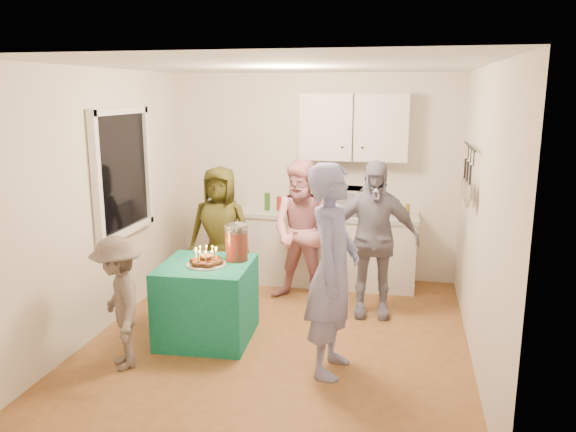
% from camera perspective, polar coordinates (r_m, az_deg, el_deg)
% --- Properties ---
extents(floor, '(4.00, 4.00, 0.00)m').
position_cam_1_polar(floor, '(5.68, -0.75, -12.16)').
color(floor, brown).
rests_on(floor, ground).
extents(ceiling, '(4.00, 4.00, 0.00)m').
position_cam_1_polar(ceiling, '(5.17, -0.84, 15.04)').
color(ceiling, white).
rests_on(ceiling, floor).
extents(back_wall, '(3.60, 3.60, 0.00)m').
position_cam_1_polar(back_wall, '(7.21, 2.74, 3.97)').
color(back_wall, silver).
rests_on(back_wall, floor).
extents(left_wall, '(4.00, 4.00, 0.00)m').
position_cam_1_polar(left_wall, '(5.93, -18.02, 1.48)').
color(left_wall, silver).
rests_on(left_wall, floor).
extents(right_wall, '(4.00, 4.00, 0.00)m').
position_cam_1_polar(right_wall, '(5.19, 18.99, -0.11)').
color(right_wall, silver).
rests_on(right_wall, floor).
extents(window_night, '(0.04, 1.00, 1.20)m').
position_cam_1_polar(window_night, '(6.13, -16.54, 4.30)').
color(window_night, black).
rests_on(window_night, left_wall).
extents(counter, '(2.20, 0.58, 0.86)m').
position_cam_1_polar(counter, '(7.07, 3.87, -3.44)').
color(counter, white).
rests_on(counter, floor).
extents(countertop, '(2.24, 0.62, 0.05)m').
position_cam_1_polar(countertop, '(6.96, 3.93, 0.17)').
color(countertop, beige).
rests_on(countertop, counter).
extents(upper_cabinet, '(1.30, 0.30, 0.80)m').
position_cam_1_polar(upper_cabinet, '(6.93, 6.73, 8.95)').
color(upper_cabinet, white).
rests_on(upper_cabinet, back_wall).
extents(pot_rack, '(0.12, 1.00, 0.60)m').
position_cam_1_polar(pot_rack, '(5.81, 17.63, 4.30)').
color(pot_rack, black).
rests_on(pot_rack, right_wall).
extents(microwave, '(0.59, 0.41, 0.32)m').
position_cam_1_polar(microwave, '(6.91, 5.09, 1.60)').
color(microwave, white).
rests_on(microwave, countertop).
extents(party_table, '(0.90, 0.90, 0.76)m').
position_cam_1_polar(party_table, '(5.58, -8.23, -8.56)').
color(party_table, '#117458').
rests_on(party_table, floor).
extents(donut_cake, '(0.38, 0.38, 0.18)m').
position_cam_1_polar(donut_cake, '(5.39, -8.32, -4.04)').
color(donut_cake, '#381C0C').
rests_on(donut_cake, party_table).
extents(punch_jar, '(0.22, 0.22, 0.34)m').
position_cam_1_polar(punch_jar, '(5.48, -5.24, -2.79)').
color(punch_jar, red).
rests_on(punch_jar, party_table).
extents(man_birthday, '(0.51, 0.71, 1.82)m').
position_cam_1_polar(man_birthday, '(4.74, 4.55, -5.54)').
color(man_birthday, '#7D82B7').
rests_on(man_birthday, floor).
extents(woman_back_left, '(0.76, 0.50, 1.53)m').
position_cam_1_polar(woman_back_left, '(6.64, -6.86, -1.55)').
color(woman_back_left, brown).
rests_on(woman_back_left, floor).
extents(woman_back_center, '(0.88, 0.73, 1.63)m').
position_cam_1_polar(woman_back_center, '(6.35, 1.65, -1.67)').
color(woman_back_center, '#D16D88').
rests_on(woman_back_center, floor).
extents(woman_back_right, '(1.02, 0.50, 1.69)m').
position_cam_1_polar(woman_back_right, '(6.01, 8.55, -2.35)').
color(woman_back_right, black).
rests_on(woman_back_right, floor).
extents(child_near_left, '(0.81, 0.87, 1.18)m').
position_cam_1_polar(child_near_left, '(5.11, -16.81, -8.46)').
color(child_near_left, '#554A44').
rests_on(child_near_left, floor).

